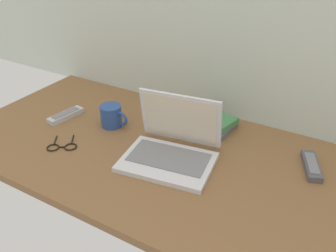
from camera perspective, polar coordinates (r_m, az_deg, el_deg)
The scene contains 7 objects.
desk at distance 1.32m, azimuth -0.98°, elevation -4.78°, with size 1.60×0.76×0.03m.
laptop at distance 1.26m, azimuth 0.61°, elevation -3.26°, with size 0.34×0.30×0.22m.
coffee_mug at distance 1.47m, azimuth -8.88°, elevation 1.62°, with size 0.12×0.09×0.09m.
remote_control_near at distance 1.58m, azimuth -15.86°, elevation 1.63°, with size 0.07×0.17×0.02m.
remote_control_far at distance 1.32m, azimuth 21.70°, elevation -5.85°, with size 0.10×0.17×0.02m.
eyeglasses at distance 1.39m, azimuth -16.41°, elevation -3.12°, with size 0.13×0.14×0.01m.
book_stack at distance 1.46m, azimuth 6.52°, elevation 0.70°, with size 0.22×0.18×0.05m.
Camera 1 is at (0.56, -0.92, 0.77)m, focal length 38.60 mm.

